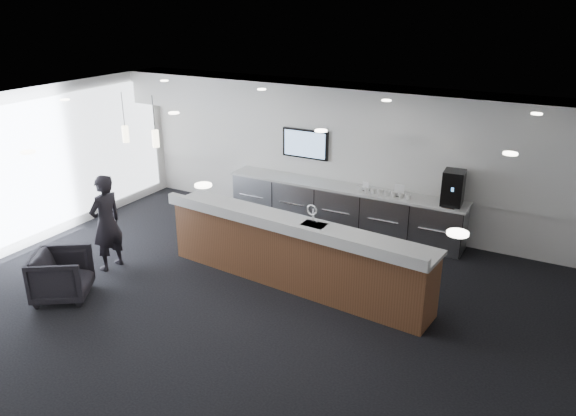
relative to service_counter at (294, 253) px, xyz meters
The scene contains 26 objects.
ground 1.24m from the service_counter, 102.93° to the right, with size 10.00×10.00×0.00m, color black.
ceiling 2.66m from the service_counter, 102.93° to the right, with size 10.00×8.00×0.02m, color black.
back_wall 3.08m from the service_counter, 94.82° to the left, with size 10.00×0.02×3.00m, color silver.
left_wall 5.43m from the service_counter, 168.43° to the right, with size 0.02×8.00×3.00m, color silver.
soffit_bulkhead 3.24m from the service_counter, 95.69° to the left, with size 10.00×0.90×0.70m, color silver.
alcove_panel 3.08m from the service_counter, 94.87° to the left, with size 9.80×0.06×1.40m, color silver.
window_blinds_wall 5.40m from the service_counter, 168.35° to the right, with size 0.04×7.36×2.55m, color silver.
back_credenza 2.58m from the service_counter, 95.49° to the left, with size 5.06×0.66×0.95m.
wall_tv 3.28m from the service_counter, 113.76° to the left, with size 1.05×0.08×0.62m.
pendant_left 3.14m from the service_counter, behind, with size 0.12×0.12×0.30m, color beige.
pendant_right 3.75m from the service_counter, behind, with size 0.12×0.12×0.30m, color beige.
ceiling_can_lights 2.63m from the service_counter, 102.93° to the right, with size 7.00×5.00×0.02m, color white, non-canonical shape.
service_counter is the anchor object (origin of this frame).
coffee_machine 3.29m from the service_counter, 52.57° to the left, with size 0.40×0.51×0.65m.
info_sign_left 2.56m from the service_counter, 83.71° to the left, with size 0.14×0.02×0.19m, color white.
info_sign_right 2.72m from the service_counter, 69.02° to the left, with size 0.18×0.02×0.24m, color white.
armchair 3.76m from the service_counter, 144.46° to the right, with size 0.83×0.86×0.78m, color black.
lounge_guest 3.35m from the service_counter, 161.80° to the right, with size 0.64×0.42×1.74m, color black.
cup_0 2.73m from the service_counter, 64.56° to the left, with size 0.11×0.11×0.10m, color white.
cup_1 2.67m from the service_counter, 67.31° to the left, with size 0.11×0.11×0.10m, color white.
cup_2 2.62m from the service_counter, 70.17° to the left, with size 0.11×0.11×0.10m, color white.
cup_3 2.58m from the service_counter, 73.13° to the left, with size 0.11×0.11×0.10m, color white.
cup_4 2.54m from the service_counter, 76.20° to the left, with size 0.11×0.11×0.10m, color white.
cup_5 2.51m from the service_counter, 79.34° to the left, with size 0.11×0.11×0.10m, color white.
cup_6 2.49m from the service_counter, 82.55° to the left, with size 0.11×0.11×0.10m, color white.
cup_7 2.48m from the service_counter, 85.81° to the left, with size 0.11×0.11×0.10m, color white.
Camera 1 is at (4.21, -6.40, 4.60)m, focal length 35.00 mm.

